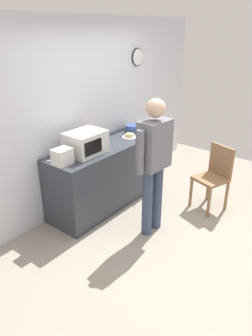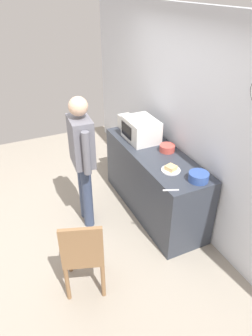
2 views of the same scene
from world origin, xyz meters
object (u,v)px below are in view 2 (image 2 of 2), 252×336
at_px(toaster, 126,122).
at_px(microwave, 141,130).
at_px(fork_utensil, 136,126).
at_px(wooden_chair, 83,253).
at_px(person_standing, 82,154).
at_px(spoon_utensil, 171,190).
at_px(cereal_bowl, 199,177).
at_px(sandwich_plate, 171,169).
at_px(salad_bowl, 167,148).

bearing_deg(toaster, microwave, 3.48).
height_order(toaster, fork_utensil, toaster).
distance_m(toaster, wooden_chair, 2.16).
relative_size(microwave, person_standing, 0.29).
bearing_deg(spoon_utensil, cereal_bowl, 95.14).
height_order(microwave, person_standing, person_standing).
bearing_deg(microwave, wooden_chair, -45.12).
bearing_deg(spoon_utensil, toaster, 171.75).
relative_size(sandwich_plate, person_standing, 0.13).
distance_m(spoon_utensil, wooden_chair, 1.09).
distance_m(microwave, sandwich_plate, 0.87).
height_order(cereal_bowl, wooden_chair, cereal_bowl).
height_order(fork_utensil, person_standing, person_standing).
xyz_separation_m(salad_bowl, fork_utensil, (-0.87, -0.02, -0.04)).
height_order(cereal_bowl, toaster, toaster).
relative_size(cereal_bowl, spoon_utensil, 1.31).
distance_m(fork_utensil, spoon_utensil, 1.68).
bearing_deg(wooden_chair, toaster, 143.59).
bearing_deg(wooden_chair, fork_utensil, 140.37).
distance_m(microwave, cereal_bowl, 1.17).
xyz_separation_m(sandwich_plate, salad_bowl, (-0.43, 0.21, 0.02)).
height_order(microwave, salad_bowl, microwave).
distance_m(fork_utensil, person_standing, 1.24).
bearing_deg(salad_bowl, toaster, -167.94).
height_order(fork_utensil, wooden_chair, wooden_chair).
height_order(sandwich_plate, wooden_chair, sandwich_plate).
distance_m(cereal_bowl, person_standing, 1.38).
xyz_separation_m(microwave, fork_utensil, (-0.44, 0.14, -0.15)).
relative_size(sandwich_plate, fork_utensil, 1.31).
xyz_separation_m(fork_utensil, person_standing, (0.66, -1.05, 0.09)).
relative_size(person_standing, wooden_chair, 1.84).
height_order(toaster, person_standing, person_standing).
height_order(microwave, fork_utensil, microwave).
distance_m(salad_bowl, toaster, 0.88).
bearing_deg(cereal_bowl, salad_bowl, 176.38).
bearing_deg(spoon_utensil, microwave, 167.70).
height_order(salad_bowl, cereal_bowl, cereal_bowl).
bearing_deg(person_standing, fork_utensil, 122.40).
xyz_separation_m(toaster, wooden_chair, (1.69, -1.25, -0.50)).
bearing_deg(sandwich_plate, microwave, 176.45).
distance_m(toaster, spoon_utensil, 1.64).
relative_size(toaster, person_standing, 0.13).
bearing_deg(fork_utensil, toaster, -85.03).
height_order(fork_utensil, spoon_utensil, same).
bearing_deg(wooden_chair, cereal_bowl, 94.43).
bearing_deg(salad_bowl, fork_utensil, -178.81).
bearing_deg(person_standing, microwave, 104.04).
height_order(sandwich_plate, spoon_utensil, sandwich_plate).
xyz_separation_m(salad_bowl, cereal_bowl, (0.73, -0.05, 0.01)).
xyz_separation_m(sandwich_plate, spoon_utensil, (0.33, -0.21, -0.02)).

